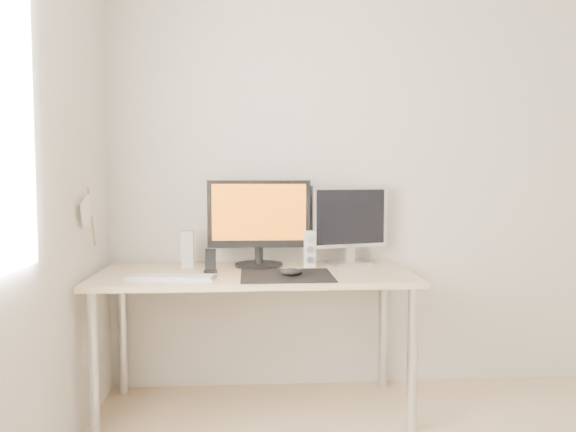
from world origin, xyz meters
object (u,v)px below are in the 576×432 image
phone_dock (211,265)px  speaker_right (309,249)px  mouse (291,272)px  main_monitor (259,220)px  speaker_left (188,249)px  keyboard (171,277)px  second_monitor (349,221)px  desk (255,287)px

phone_dock → speaker_right: bearing=16.0°
mouse → main_monitor: main_monitor is taller
speaker_left → phone_dock: speaker_left is taller
main_monitor → keyboard: 0.60m
second_monitor → keyboard: bearing=-157.2°
mouse → speaker_left: speaker_left is taller
mouse → speaker_left: bearing=148.6°
mouse → keyboard: mouse is taller
second_monitor → keyboard: (-0.93, -0.39, -0.23)m
speaker_left → keyboard: 0.35m
speaker_right → phone_dock: size_ratio=1.62×
speaker_left → main_monitor: bearing=-0.2°
main_monitor → speaker_left: (-0.38, 0.00, -0.16)m
desk → main_monitor: size_ratio=2.91×
mouse → second_monitor: (0.35, 0.37, 0.22)m
mouse → speaker_right: bearing=68.4°
desk → speaker_left: size_ratio=8.14×
speaker_right → phone_dock: 0.54m
keyboard → speaker_left: bearing=82.5°
second_monitor → desk: bearing=-157.9°
main_monitor → speaker_left: 0.41m
second_monitor → phone_dock: (-0.75, -0.22, -0.20)m
desk → phone_dock: 0.25m
speaker_left → phone_dock: (0.13, -0.17, -0.06)m
speaker_right → desk: bearing=-154.1°
desk → speaker_left: bearing=155.3°
desk → phone_dock: (-0.22, -0.01, 0.11)m
desk → speaker_right: 0.37m
desk → phone_dock: size_ratio=13.22×
speaker_right → keyboard: bearing=-155.4°
mouse → desk: size_ratio=0.07×
phone_dock → second_monitor: bearing=16.2°
keyboard → phone_dock: size_ratio=3.57×
speaker_left → keyboard: size_ratio=0.45×
main_monitor → second_monitor: size_ratio=1.24×
second_monitor → phone_dock: size_ratio=3.66×
mouse → phone_dock: bearing=158.8°
second_monitor → speaker_right: size_ratio=2.26×
main_monitor → speaker_right: (0.27, -0.02, -0.16)m
second_monitor → speaker_left: size_ratio=2.26×
speaker_right → mouse: bearing=-111.6°
speaker_left → phone_dock: size_ratio=1.62×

